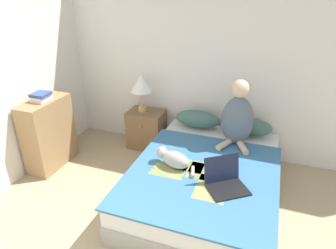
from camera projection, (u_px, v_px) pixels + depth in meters
The scene contains 11 objects.
wall_back at pixel (228, 61), 3.70m from camera, with size 5.33×0.05×2.55m.
bed at pixel (206, 181), 3.24m from camera, with size 1.47×2.01×0.43m.
pillow_near at pixel (198, 119), 3.91m from camera, with size 0.59×0.28×0.22m.
pillow_far at pixel (248, 126), 3.72m from camera, with size 0.59×0.28×0.22m.
person_sitting at pixel (238, 117), 3.40m from camera, with size 0.37×0.36×0.79m.
cat_tabby at pixel (173, 158), 3.08m from camera, with size 0.47×0.27×0.19m.
laptop_open at pixel (226, 182), 2.77m from camera, with size 0.47×0.46×0.27m.
nightstand at pixel (146, 129), 4.24m from camera, with size 0.49×0.38×0.54m.
table_lamp at pixel (141, 84), 3.97m from camera, with size 0.29×0.29×0.52m.
bookshelf at pixel (49, 134), 3.74m from camera, with size 0.30×0.67×0.88m.
book_stack_top at pixel (41, 97), 3.52m from camera, with size 0.19×0.22×0.10m.
Camera 1 is at (0.54, -0.57, 2.16)m, focal length 32.00 mm.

